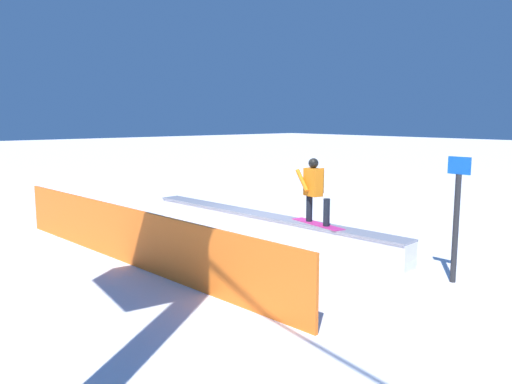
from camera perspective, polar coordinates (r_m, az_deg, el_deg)
The scene contains 5 objects.
ground_plane at distance 12.23m, azimuth 0.86°, elevation -5.18°, with size 120.00×120.00×0.00m, color white.
grind_box at distance 12.17m, azimuth 0.87°, elevation -3.98°, with size 7.73×1.11×0.58m.
snowboarder at distance 11.02m, azimuth 6.60°, elevation 0.39°, with size 1.51×0.50×1.43m.
safety_fence at distance 10.21m, azimuth -13.95°, elevation -4.92°, with size 9.25×0.06×1.13m, color orange.
trail_marker at distance 9.40m, azimuth 21.70°, elevation -2.58°, with size 0.40×0.10×2.21m.
Camera 1 is at (-8.92, 7.87, 2.87)m, focal length 35.41 mm.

